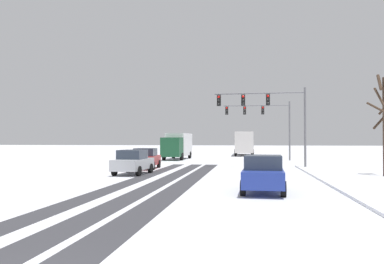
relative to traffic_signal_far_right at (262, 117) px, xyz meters
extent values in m
cube|color=#38383D|center=(-4.89, -24.81, -4.83)|extent=(1.11, 32.61, 0.01)
cube|color=#38383D|center=(-7.93, -24.81, -4.83)|extent=(1.02, 32.61, 0.01)
cube|color=#38383D|center=(-6.26, -24.81, -4.83)|extent=(1.04, 32.61, 0.01)
cylinder|color=slate|center=(2.95, 0.02, -1.58)|extent=(0.18, 0.18, 6.50)
cylinder|color=slate|center=(-0.69, 0.02, 1.27)|extent=(7.28, 0.12, 0.12)
cube|color=black|center=(0.04, 0.02, 0.72)|extent=(0.32, 0.24, 0.90)
sphere|color=red|center=(0.04, -0.14, 1.02)|extent=(0.20, 0.20, 0.20)
sphere|color=black|center=(0.04, -0.14, 0.72)|extent=(0.20, 0.20, 0.20)
sphere|color=black|center=(0.04, -0.14, 0.42)|extent=(0.20, 0.20, 0.20)
cube|color=black|center=(-1.96, 0.02, 0.72)|extent=(0.32, 0.24, 0.90)
sphere|color=red|center=(-1.96, -0.14, 1.02)|extent=(0.20, 0.20, 0.20)
sphere|color=black|center=(-1.96, -0.14, 0.72)|extent=(0.20, 0.20, 0.20)
sphere|color=black|center=(-1.96, -0.14, 0.42)|extent=(0.20, 0.20, 0.20)
cube|color=black|center=(-3.96, 0.02, 0.72)|extent=(0.32, 0.24, 0.90)
sphere|color=red|center=(-3.96, -0.14, 1.02)|extent=(0.20, 0.20, 0.20)
sphere|color=black|center=(-3.96, -0.14, 0.72)|extent=(0.20, 0.20, 0.20)
sphere|color=black|center=(-3.96, -0.14, 0.42)|extent=(0.20, 0.20, 0.20)
cylinder|color=slate|center=(2.95, -11.98, -1.58)|extent=(0.18, 0.18, 6.50)
cylinder|color=slate|center=(-0.71, -11.85, 1.27)|extent=(7.31, 0.39, 0.12)
cube|color=black|center=(0.02, -11.87, 0.72)|extent=(0.33, 0.25, 0.90)
sphere|color=red|center=(0.02, -12.03, 1.02)|extent=(0.20, 0.20, 0.20)
sphere|color=black|center=(0.02, -12.03, 0.72)|extent=(0.20, 0.20, 0.20)
sphere|color=black|center=(0.02, -12.03, 0.42)|extent=(0.20, 0.20, 0.20)
cube|color=black|center=(-1.99, -11.80, 0.72)|extent=(0.33, 0.25, 0.90)
sphere|color=red|center=(-1.99, -11.96, 1.02)|extent=(0.20, 0.20, 0.20)
sphere|color=black|center=(-1.99, -11.96, 0.72)|extent=(0.20, 0.20, 0.20)
sphere|color=black|center=(-1.99, -11.96, 0.42)|extent=(0.20, 0.20, 0.20)
cube|color=black|center=(-4.00, -11.73, 0.72)|extent=(0.33, 0.25, 0.90)
sphere|color=red|center=(-4.00, -11.89, 1.02)|extent=(0.20, 0.20, 0.20)
sphere|color=black|center=(-4.00, -11.89, 0.72)|extent=(0.20, 0.20, 0.20)
sphere|color=black|center=(-4.00, -11.89, 0.42)|extent=(0.20, 0.20, 0.20)
cube|color=red|center=(-9.57, -14.33, -4.16)|extent=(1.91, 4.18, 0.70)
cube|color=#2D3847|center=(-9.56, -14.48, -3.51)|extent=(1.66, 1.98, 0.60)
cylinder|color=black|center=(-10.44, -13.10, -4.51)|extent=(0.25, 0.65, 0.64)
cylinder|color=black|center=(-8.83, -13.02, -4.51)|extent=(0.25, 0.65, 0.64)
cylinder|color=black|center=(-10.31, -15.64, -4.51)|extent=(0.25, 0.65, 0.64)
cylinder|color=black|center=(-8.70, -15.56, -4.51)|extent=(0.25, 0.65, 0.64)
cube|color=#B7BABF|center=(-9.16, -19.20, -4.16)|extent=(1.90, 4.18, 0.70)
cube|color=#2D3847|center=(-9.16, -19.35, -3.51)|extent=(1.65, 1.98, 0.60)
cylinder|color=black|center=(-9.90, -17.89, -4.51)|extent=(0.25, 0.65, 0.64)
cylinder|color=black|center=(-8.29, -17.97, -4.51)|extent=(0.25, 0.65, 0.64)
cylinder|color=black|center=(-10.03, -20.43, -4.51)|extent=(0.25, 0.65, 0.64)
cylinder|color=black|center=(-8.41, -20.51, -4.51)|extent=(0.25, 0.65, 0.64)
cube|color=#233899|center=(-0.94, -27.13, -4.16)|extent=(1.88, 4.17, 0.70)
cube|color=#2D3847|center=(-0.95, -27.28, -3.51)|extent=(1.64, 1.97, 0.60)
cylinder|color=black|center=(-1.69, -25.82, -4.51)|extent=(0.25, 0.65, 0.64)
cylinder|color=black|center=(-0.08, -25.90, -4.51)|extent=(0.25, 0.65, 0.64)
cylinder|color=black|center=(-1.81, -28.36, -4.51)|extent=(0.25, 0.65, 0.64)
cylinder|color=black|center=(-0.19, -28.44, -4.51)|extent=(0.25, 0.65, 0.64)
cube|color=silver|center=(-2.18, 13.89, -2.90)|extent=(2.62, 11.03, 2.90)
cube|color=#283342|center=(-2.18, 13.89, -2.55)|extent=(2.65, 10.15, 0.90)
cylinder|color=black|center=(-0.95, 10.05, -4.35)|extent=(0.31, 0.96, 0.96)
cylinder|color=black|center=(-3.33, 10.03, -4.35)|extent=(0.31, 0.96, 0.96)
cylinder|color=black|center=(-1.03, 17.20, -4.35)|extent=(0.31, 0.96, 0.96)
cylinder|color=black|center=(-3.40, 17.18, -4.35)|extent=(0.31, 0.96, 0.96)
cube|color=#194C2D|center=(-9.89, -1.93, -3.36)|extent=(2.19, 2.29, 2.10)
cube|color=silver|center=(-9.73, 1.77, -3.11)|extent=(2.42, 5.29, 2.60)
cylinder|color=black|center=(-8.86, -1.53, -4.41)|extent=(0.32, 0.85, 0.84)
cylinder|color=black|center=(-10.88, -1.45, -4.41)|extent=(0.32, 0.85, 0.84)
cylinder|color=black|center=(-8.65, 3.15, -4.41)|extent=(0.32, 0.85, 0.84)
cylinder|color=black|center=(-10.68, 3.24, -4.41)|extent=(0.32, 0.85, 0.84)
cylinder|color=#423023|center=(6.83, -18.28, -1.21)|extent=(1.23, 0.20, 1.36)
cylinder|color=#423023|center=(6.43, -18.98, 0.10)|extent=(0.45, 1.00, 1.27)
cylinder|color=#423023|center=(6.50, -18.81, 1.03)|extent=(0.23, 0.87, 1.08)
cylinder|color=#423023|center=(6.31, -19.40, -0.71)|extent=(1.27, 1.23, 1.03)
camera|label=1|loc=(-1.59, -44.73, -2.53)|focal=37.11mm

